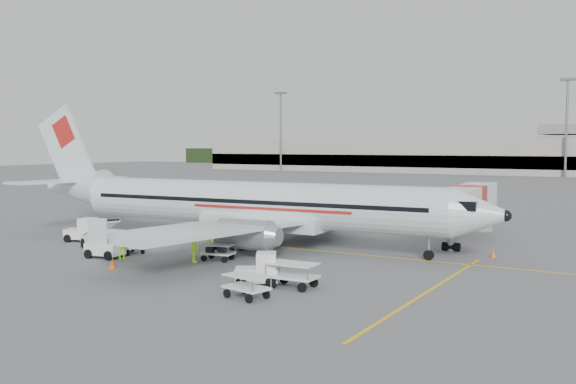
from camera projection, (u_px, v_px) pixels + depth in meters
The scene contains 24 objects.
ground at pixel (274, 247), 45.88m from camera, with size 360.00×360.00×0.00m, color #56595B.
stripe_lead at pixel (274, 247), 45.88m from camera, with size 44.00×0.20×0.01m, color yellow.
stripe_cross at pixel (429, 291), 31.95m from camera, with size 0.20×20.00×0.01m, color yellow.
terminal_west at pixel (396, 155), 177.65m from camera, with size 110.00×22.00×9.00m, color gray, non-canonical shape.
treeline at pixel (572, 159), 196.44m from camera, with size 300.00×3.00×6.00m, color black, non-canonical shape.
mast_west at pixel (281, 132), 181.91m from camera, with size 3.20×1.20×22.00m, color slate, non-canonical shape.
mast_center at pixel (566, 129), 144.23m from camera, with size 3.20×1.20×22.00m, color slate, non-canonical shape.
aircraft at pixel (254, 174), 45.94m from camera, with size 37.80×29.63×10.42m, color silver, non-canonical shape.
jet_bridge at pixel (469, 213), 48.97m from camera, with size 2.99×15.92×4.18m, color silver, non-canonical shape.
belt_loader at pixel (102, 229), 44.50m from camera, with size 5.21×1.95×2.82m, color silver, non-canonical shape.
tug_fore at pixel (257, 269), 33.21m from camera, with size 2.21×1.26×1.70m, color silver, non-canonical shape.
tug_mid at pixel (105, 244), 41.27m from camera, with size 2.34×1.34×1.81m, color silver, non-canonical shape.
tug_aft at pixel (81, 230), 48.31m from camera, with size 2.32×1.33×1.79m, color silver, non-canonical shape.
cart_loaded_a at pixel (218, 252), 40.24m from camera, with size 2.03×1.20×1.06m, color silver, non-canonical shape.
cart_loaded_b at pixel (130, 245), 42.96m from camera, with size 2.06×1.22×1.08m, color silver, non-canonical shape.
cart_empty_a at pixel (293, 275), 32.56m from camera, with size 2.49×1.47×1.30m, color silver, non-canonical shape.
cart_empty_b at pixel (247, 287), 30.33m from camera, with size 2.18×1.29×1.14m, color silver, non-canonical shape.
cone_nose at pixel (493, 253), 41.36m from camera, with size 0.35×0.35×0.57m, color #FF5F16.
cone_port at pixel (433, 219), 60.34m from camera, with size 0.39×0.39×0.63m, color #FF5F16.
cone_stbd at pixel (113, 263), 37.64m from camera, with size 0.43×0.43×0.69m, color #FF5F16.
crew_a at pixel (221, 237), 44.72m from camera, with size 0.63×0.42×1.74m, color #ACF21E.
crew_b at pixel (210, 233), 46.81m from camera, with size 0.81×0.63×1.66m, color #ACF21E.
crew_c at pixel (195, 247), 39.60m from camera, with size 1.23×0.71×1.91m, color #ACF21E.
crew_d at pixel (122, 245), 40.91m from camera, with size 1.02×0.43×1.75m, color #ACF21E.
Camera 1 is at (23.78, -38.78, 7.24)m, focal length 40.00 mm.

